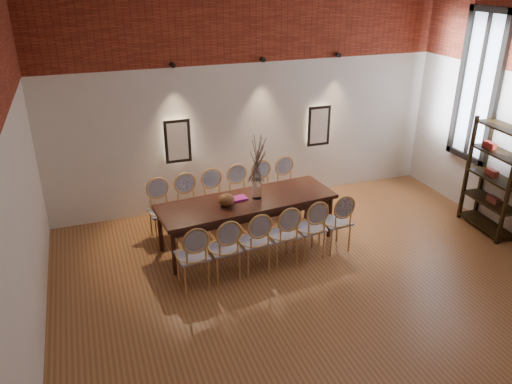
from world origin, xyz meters
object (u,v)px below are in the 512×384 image
object	(u,v)px
dining_table	(247,222)
chair_near_b	(224,248)
vase	(257,189)
chair_near_d	(282,234)
bowl	(226,200)
chair_near_e	(309,228)
chair_near_f	(335,221)
chair_far_e	(266,191)
chair_far_f	(289,187)
book	(238,199)
chair_near_c	(254,241)
chair_near_a	(192,255)
chair_far_a	(163,212)
shelving_rack	(495,178)
chair_far_b	(190,206)
chair_far_c	(216,201)
chair_far_d	(242,196)

from	to	relation	value
dining_table	chair_near_b	xyz separation A→B (m)	(-0.60, -0.78, 0.09)
vase	chair_near_d	bearing A→B (deg)	-79.52
vase	bowl	world-z (taller)	vase
chair_near_d	chair_near_e	xyz separation A→B (m)	(0.45, 0.05, 0.00)
chair_near_f	bowl	world-z (taller)	chair_near_f
chair_far_e	chair_far_f	bearing A→B (deg)	-180.00
book	chair_far_e	bearing A→B (deg)	45.02
chair_near_c	chair_far_f	world-z (taller)	same
chair_near_a	chair_far_a	world-z (taller)	same
chair_far_a	shelving_rack	world-z (taller)	shelving_rack
chair_far_b	dining_table	bearing A→B (deg)	133.40
chair_far_e	shelving_rack	world-z (taller)	shelving_rack
chair_far_f	chair_near_a	bearing A→B (deg)	32.39
chair_far_a	chair_far_b	bearing A→B (deg)	-180.00
dining_table	chair_far_c	xyz separation A→B (m)	(-0.30, 0.69, 0.09)
chair_far_e	chair_far_b	bearing A→B (deg)	-0.00
chair_far_c	chair_near_f	bearing A→B (deg)	133.40
chair_near_e	chair_far_f	world-z (taller)	same
chair_near_a	chair_far_f	bearing A→B (deg)	32.39
chair_near_b	chair_near_c	xyz separation A→B (m)	(0.45, 0.05, 0.00)
chair_near_a	chair_near_e	xyz separation A→B (m)	(1.79, 0.18, 0.00)
chair_far_e	dining_table	bearing A→B (deg)	46.60
chair_far_b	chair_far_a	bearing A→B (deg)	0.00
chair_near_d	vase	world-z (taller)	vase
chair_near_f	shelving_rack	world-z (taller)	shelving_rack
chair_far_d	chair_far_f	size ratio (longest dim) A/B	1.00
bowl	vase	bearing A→B (deg)	11.24
chair_near_a	chair_near_f	xyz separation A→B (m)	(2.24, 0.23, 0.00)
shelving_rack	vase	bearing A→B (deg)	170.20
chair_near_a	chair_far_a	bearing A→B (deg)	90.00
chair_near_e	chair_near_f	bearing A→B (deg)	0.00
chair_far_c	chair_far_a	bearing A→B (deg)	0.00
chair_far_a	chair_near_b	bearing A→B (deg)	107.50
dining_table	chair_near_e	distance (m)	0.99
chair_far_a	chair_far_b	size ratio (longest dim) A/B	1.00
chair_far_c	chair_far_e	bearing A→B (deg)	180.00
chair_far_c	chair_far_f	bearing A→B (deg)	180.00
chair_near_f	chair_far_e	bearing A→B (deg)	107.50
chair_near_c	chair_near_f	size ratio (longest dim) A/B	1.00
chair_near_d	chair_far_f	size ratio (longest dim) A/B	1.00
chair_far_c	dining_table	bearing A→B (deg)	107.50
chair_near_a	chair_far_e	distance (m)	2.30
chair_far_b	vase	distance (m)	1.18
chair_far_e	shelving_rack	bearing A→B (deg)	147.41
chair_near_b	shelving_rack	bearing A→B (deg)	-6.89
chair_far_c	vase	bearing A→B (deg)	118.71
chair_far_b	chair_near_e	bearing A→B (deg)	133.40
chair_far_a	chair_far_e	size ratio (longest dim) A/B	1.00
chair_far_c	chair_far_e	xyz separation A→B (m)	(0.90, 0.09, 0.00)
chair_far_b	vase	size ratio (longest dim) A/B	3.13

